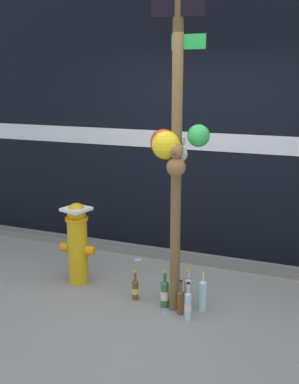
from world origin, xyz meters
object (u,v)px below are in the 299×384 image
at_px(fire_hydrant, 78,241).
at_px(bottle_0, 175,287).
at_px(bottle_6, 174,285).
at_px(bottle_4, 188,290).
at_px(bottle_8, 188,305).
at_px(bottle_1, 181,301).
at_px(memorial_post, 175,128).
at_px(bottle_3, 164,290).
at_px(bottle_7, 135,289).
at_px(bottle_2, 203,294).
at_px(bottle_5, 165,293).

height_order(fire_hydrant, bottle_0, fire_hydrant).
bearing_deg(bottle_6, bottle_4, -27.18).
height_order(bottle_0, bottle_8, bottle_0).
bearing_deg(bottle_4, bottle_1, -92.71).
bearing_deg(bottle_1, memorial_post, 143.86).
relative_size(memorial_post, bottle_1, 8.82).
bearing_deg(bottle_3, fire_hydrant, 175.55).
height_order(memorial_post, bottle_7, memorial_post).
bearing_deg(bottle_8, bottle_2, 68.85).
distance_m(fire_hydrant, bottle_6, 1.11).
distance_m(fire_hydrant, bottle_2, 1.43).
height_order(bottle_1, bottle_6, bottle_1).
xyz_separation_m(fire_hydrant, bottle_7, (0.72, -0.15, -0.35)).
relative_size(bottle_5, bottle_8, 1.00).
distance_m(bottle_3, bottle_6, 0.12).
distance_m(bottle_7, bottle_8, 0.62).
bearing_deg(bottle_2, bottle_4, 160.88).
bearing_deg(bottle_4, fire_hydrant, 177.04).
height_order(bottle_3, bottle_8, bottle_8).
distance_m(fire_hydrant, bottle_7, 0.81).
bearing_deg(bottle_2, bottle_3, 173.96).
xyz_separation_m(bottle_4, bottle_6, (-0.18, 0.09, -0.02)).
distance_m(bottle_3, bottle_8, 0.40).
xyz_separation_m(bottle_5, bottle_8, (0.28, -0.14, -0.00)).
height_order(memorial_post, bottle_3, memorial_post).
distance_m(fire_hydrant, bottle_8, 1.39).
bearing_deg(bottle_0, bottle_6, 116.09).
distance_m(bottle_0, bottle_8, 0.34).
bearing_deg(bottle_1, fire_hydrant, 167.96).
bearing_deg(bottle_6, bottle_1, -60.00).
relative_size(memorial_post, bottle_0, 7.65).
height_order(bottle_0, bottle_5, bottle_0).
bearing_deg(bottle_8, bottle_3, 142.04).
xyz_separation_m(memorial_post, bottle_6, (-0.06, 0.21, -1.58)).
relative_size(bottle_7, bottle_8, 0.84).
height_order(bottle_0, bottle_3, bottle_0).
relative_size(bottle_1, bottle_6, 1.05).
bearing_deg(bottle_0, bottle_1, -58.41).
distance_m(bottle_5, bottle_6, 0.21).
distance_m(memorial_post, bottle_6, 1.59).
bearing_deg(bottle_8, bottle_6, 126.19).
distance_m(memorial_post, bottle_4, 1.57).
relative_size(fire_hydrant, bottle_0, 2.25).
bearing_deg(bottle_3, bottle_1, -39.12).
bearing_deg(bottle_4, bottle_2, -19.12).
bearing_deg(fire_hydrant, memorial_post, -9.36).
relative_size(bottle_3, bottle_4, 0.91).
height_order(bottle_3, bottle_5, bottle_5).
bearing_deg(bottle_0, bottle_3, -170.42).
height_order(bottle_6, bottle_7, bottle_6).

